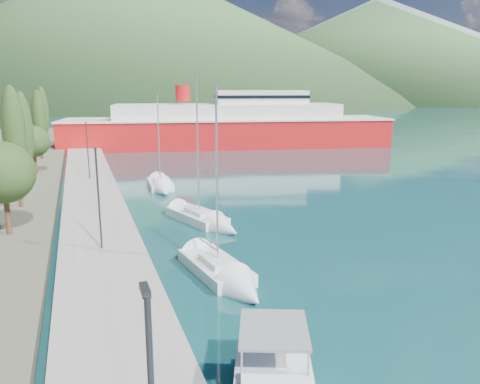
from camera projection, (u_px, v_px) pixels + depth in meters
name	position (u px, v px, depth m)	size (l,w,h in m)	color
ground	(114.00, 126.00, 129.42)	(1400.00, 1400.00, 0.00)	#124347
quay	(94.00, 206.00, 39.79)	(5.00, 88.00, 0.80)	gray
hills_far	(189.00, 36.00, 616.79)	(1480.00, 900.00, 180.00)	slate
hills_near	(209.00, 39.00, 382.93)	(1010.00, 520.00, 115.00)	#36592F
tree_row	(20.00, 141.00, 40.57)	(4.06, 64.50, 10.99)	#47301E
lamp_posts	(98.00, 192.00, 28.34)	(0.15, 44.54, 6.06)	#2D2D33
sailboat_near	(230.00, 280.00, 24.73)	(3.47, 8.09, 11.25)	silver
sailboat_mid	(211.00, 223.00, 35.28)	(4.75, 8.71, 12.14)	silver
sailboat_far	(162.00, 188.00, 47.51)	(2.66, 7.27, 10.52)	silver
ferry	(229.00, 127.00, 82.93)	(58.09, 22.43, 11.29)	red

